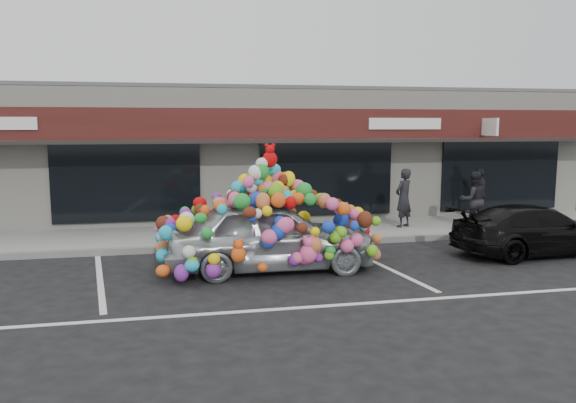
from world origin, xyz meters
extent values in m
plane|color=black|center=(0.00, 0.00, 0.00)|extent=(90.00, 90.00, 0.00)
cube|color=silver|center=(0.00, 8.50, 2.10)|extent=(24.00, 6.00, 4.20)
cube|color=#59595B|center=(0.00, 8.50, 4.25)|extent=(24.00, 6.00, 0.12)
cube|color=#37150F|center=(0.00, 5.42, 3.15)|extent=(24.00, 0.18, 0.90)
cube|color=black|center=(0.00, 4.90, 2.65)|extent=(24.00, 1.20, 0.10)
cube|color=white|center=(8.20, 4.95, 3.05)|extent=(0.08, 0.95, 0.55)
cube|color=white|center=(5.50, 5.30, 3.15)|extent=(2.40, 0.04, 0.35)
cube|color=black|center=(-3.00, 5.47, 1.45)|extent=(4.20, 0.12, 2.30)
cube|color=black|center=(3.00, 5.47, 1.45)|extent=(4.20, 0.12, 2.30)
cube|color=black|center=(9.00, 5.47, 1.45)|extent=(4.20, 0.12, 2.30)
cube|color=gray|center=(0.00, 4.00, 0.07)|extent=(26.00, 3.00, 0.15)
cube|color=slate|center=(0.00, 2.50, 0.07)|extent=(26.00, 0.18, 0.16)
cube|color=silver|center=(-3.20, 0.20, 0.00)|extent=(0.73, 4.37, 0.01)
cube|color=silver|center=(2.80, 0.20, 0.00)|extent=(0.73, 4.37, 0.01)
cube|color=silver|center=(2.00, -2.30, 0.00)|extent=(14.00, 0.12, 0.01)
imported|color=#A6A9B1|center=(0.31, 0.33, 0.76)|extent=(1.85, 4.50, 1.53)
ellipsoid|color=red|center=(0.31, 0.33, 2.10)|extent=(1.37, 1.90, 1.15)
sphere|color=yellow|center=(1.88, 0.18, 1.10)|extent=(0.34, 0.34, 0.34)
sphere|color=#1839EB|center=(0.91, -0.65, 0.55)|extent=(0.36, 0.36, 0.36)
sphere|color=green|center=(-0.49, 1.30, 0.60)|extent=(0.30, 0.30, 0.30)
sphere|color=#E65498|center=(0.31, 0.33, 2.62)|extent=(0.32, 0.32, 0.32)
sphere|color=#FE6023|center=(-1.03, 0.43, 1.11)|extent=(0.30, 0.30, 0.30)
imported|color=black|center=(6.83, 0.47, 0.60)|extent=(2.01, 4.26, 1.20)
imported|color=black|center=(4.87, 3.81, 1.00)|extent=(0.74, 0.67, 1.71)
imported|color=black|center=(6.76, 3.25, 0.97)|extent=(0.84, 0.67, 1.64)
imported|color=black|center=(7.80, 4.66, 0.96)|extent=(1.03, 0.72, 1.62)
camera|label=1|loc=(-1.73, -11.32, 3.10)|focal=35.00mm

